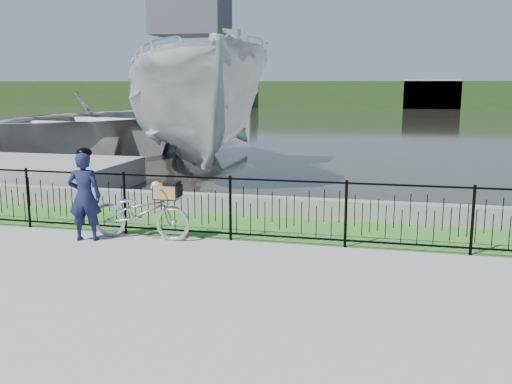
% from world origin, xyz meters
% --- Properties ---
extents(ground, '(120.00, 120.00, 0.00)m').
position_xyz_m(ground, '(0.00, 0.00, 0.00)').
color(ground, gray).
rests_on(ground, ground).
extents(grass_strip, '(60.00, 2.00, 0.01)m').
position_xyz_m(grass_strip, '(0.00, 2.60, 0.00)').
color(grass_strip, '#377524').
rests_on(grass_strip, ground).
extents(water, '(120.00, 120.00, 0.00)m').
position_xyz_m(water, '(0.00, 33.00, 0.00)').
color(water, black).
rests_on(water, ground).
extents(quay_wall, '(60.00, 0.30, 0.40)m').
position_xyz_m(quay_wall, '(0.00, 3.60, 0.20)').
color(quay_wall, gray).
rests_on(quay_wall, ground).
extents(fence, '(14.00, 0.06, 1.15)m').
position_xyz_m(fence, '(0.00, 1.60, 0.58)').
color(fence, black).
rests_on(fence, ground).
extents(far_treeline, '(120.00, 6.00, 3.00)m').
position_xyz_m(far_treeline, '(0.00, 60.00, 1.50)').
color(far_treeline, '#254319').
rests_on(far_treeline, ground).
extents(far_building_left, '(8.00, 4.00, 4.00)m').
position_xyz_m(far_building_left, '(-18.00, 58.00, 2.00)').
color(far_building_left, gray).
rests_on(far_building_left, ground).
extents(far_building_right, '(6.00, 3.00, 3.20)m').
position_xyz_m(far_building_right, '(6.00, 58.50, 1.60)').
color(far_building_right, gray).
rests_on(far_building_right, ground).
extents(bicycle_rig, '(1.83, 0.64, 1.07)m').
position_xyz_m(bicycle_rig, '(-2.56, 1.33, 0.49)').
color(bicycle_rig, silver).
rests_on(bicycle_rig, ground).
extents(cyclist, '(0.64, 0.50, 1.64)m').
position_xyz_m(cyclist, '(-3.47, 1.02, 0.81)').
color(cyclist, '#141838').
rests_on(cyclist, ground).
extents(boat_near, '(8.13, 10.85, 5.75)m').
position_xyz_m(boat_near, '(-4.40, 9.34, 2.08)').
color(boat_near, '#B6B6B6').
rests_on(boat_near, water).
extents(boat_far, '(11.02, 13.41, 2.42)m').
position_xyz_m(boat_far, '(-9.06, 12.74, 1.21)').
color(boat_far, '#B6B6B6').
rests_on(boat_far, water).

